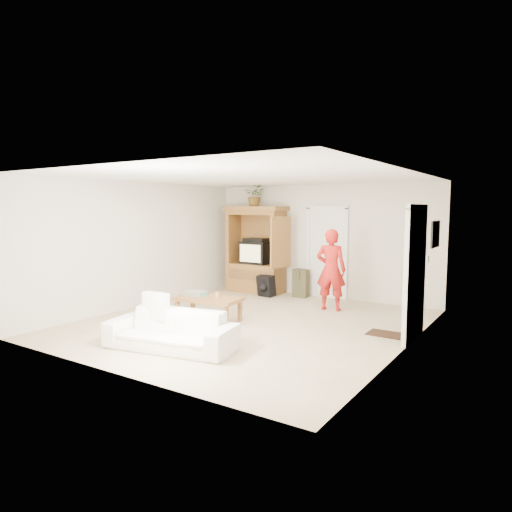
{
  "coord_description": "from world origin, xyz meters",
  "views": [
    {
      "loc": [
        4.48,
        -6.67,
        2.07
      ],
      "look_at": [
        -0.25,
        0.6,
        1.15
      ],
      "focal_mm": 32.0,
      "sensor_mm": 36.0,
      "label": 1
    }
  ],
  "objects_px": {
    "armoire": "(257,255)",
    "sofa": "(171,330)",
    "coffee_table": "(208,300)",
    "man": "(331,270)"
  },
  "relations": [
    {
      "from": "sofa",
      "to": "coffee_table",
      "type": "height_order",
      "value": "sofa"
    },
    {
      "from": "armoire",
      "to": "sofa",
      "type": "height_order",
      "value": "armoire"
    },
    {
      "from": "man",
      "to": "coffee_table",
      "type": "height_order",
      "value": "man"
    },
    {
      "from": "armoire",
      "to": "coffee_table",
      "type": "distance_m",
      "value": 3.1
    },
    {
      "from": "man",
      "to": "sofa",
      "type": "relative_size",
      "value": 0.86
    },
    {
      "from": "armoire",
      "to": "man",
      "type": "xyz_separation_m",
      "value": [
        2.36,
        -0.88,
        -0.08
      ]
    },
    {
      "from": "armoire",
      "to": "sofa",
      "type": "bearing_deg",
      "value": -72.33
    },
    {
      "from": "coffee_table",
      "to": "man",
      "type": "bearing_deg",
      "value": 46.9
    },
    {
      "from": "coffee_table",
      "to": "armoire",
      "type": "bearing_deg",
      "value": 99.5
    },
    {
      "from": "man",
      "to": "coffee_table",
      "type": "bearing_deg",
      "value": 42.95
    }
  ]
}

